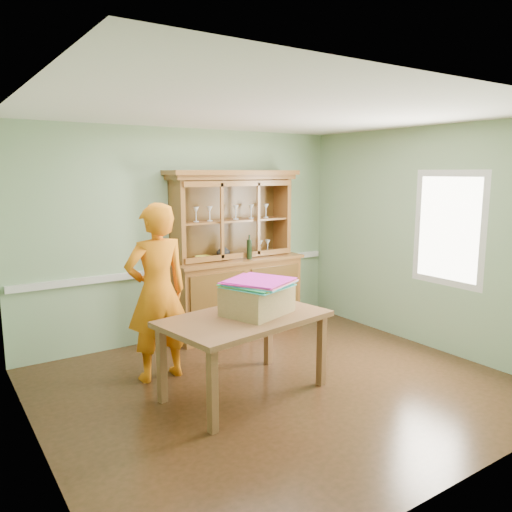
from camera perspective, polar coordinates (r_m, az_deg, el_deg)
floor at (r=5.26m, az=2.59°, el=-14.58°), size 4.50×4.50×0.00m
ceiling at (r=4.83m, az=2.84°, el=16.07°), size 4.50×4.50×0.00m
wall_back at (r=6.57m, az=-7.76°, el=2.47°), size 4.50×0.00×4.50m
wall_left at (r=3.98m, az=-24.31°, el=-2.92°), size 0.00×4.00×4.00m
wall_right at (r=6.45m, az=18.97°, el=1.91°), size 0.00×4.00×4.00m
wall_front at (r=3.51m, az=22.64°, el=-4.42°), size 4.50×0.00×4.50m
chair_rail at (r=6.61m, az=-7.58°, el=-1.42°), size 4.41×0.05×0.08m
framed_map at (r=4.24m, az=-24.91°, el=0.51°), size 0.03×0.60×0.46m
window_panel at (r=6.25m, az=21.12°, el=2.94°), size 0.03×0.96×1.36m
china_hutch at (r=6.72m, az=-2.38°, el=-2.36°), size 1.85×0.61×2.18m
dining_table at (r=4.86m, az=-1.32°, el=-7.93°), size 1.69×1.17×0.78m
cardboard_box at (r=4.88m, az=0.13°, el=-4.97°), size 0.74×0.66×0.29m
kite_stack at (r=4.80m, az=0.17°, el=-3.08°), size 0.72×0.72×0.06m
person at (r=5.25m, az=-11.25°, el=-4.12°), size 0.68×0.45×1.85m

